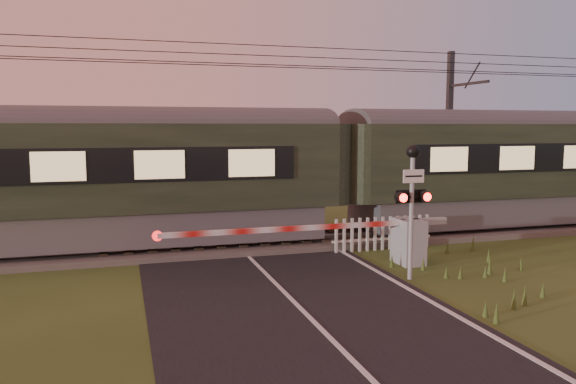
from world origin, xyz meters
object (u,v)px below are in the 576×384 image
object	(u,v)px
catenary_mast	(450,134)
picket_fence	(383,233)
train	(338,171)
crossing_signal	(412,188)
boom_gate	(396,239)

from	to	relation	value
catenary_mast	picket_fence	bearing A→B (deg)	-139.45
train	catenary_mast	xyz separation A→B (m)	(5.51, 2.22, 1.16)
picket_fence	catenary_mast	size ratio (longest dim) A/B	0.49
train	crossing_signal	size ratio (longest dim) A/B	12.97
train	crossing_signal	bearing A→B (deg)	-91.16
train	boom_gate	size ratio (longest dim) A/B	5.40
crossing_signal	train	bearing A→B (deg)	88.84
picket_fence	train	bearing A→B (deg)	110.32
boom_gate	catenary_mast	xyz separation A→B (m)	(5.26, 5.81, 2.71)
crossing_signal	catenary_mast	world-z (taller)	catenary_mast
train	boom_gate	distance (m)	3.92
boom_gate	train	bearing A→B (deg)	93.97
boom_gate	catenary_mast	world-z (taller)	catenary_mast
crossing_signal	picket_fence	world-z (taller)	crossing_signal
train	catenary_mast	bearing A→B (deg)	21.96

